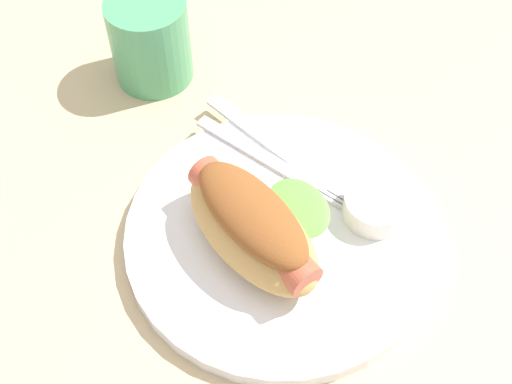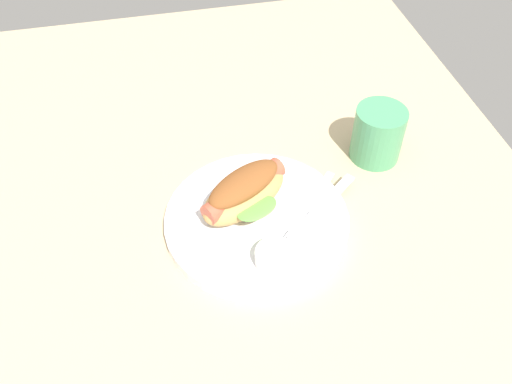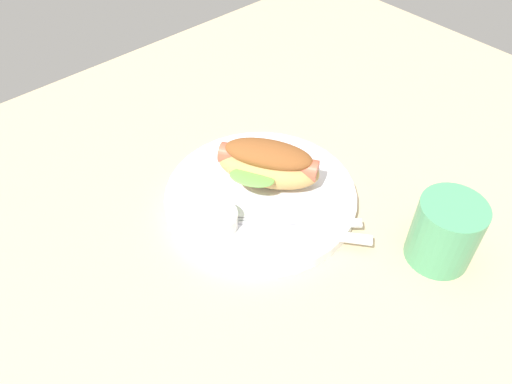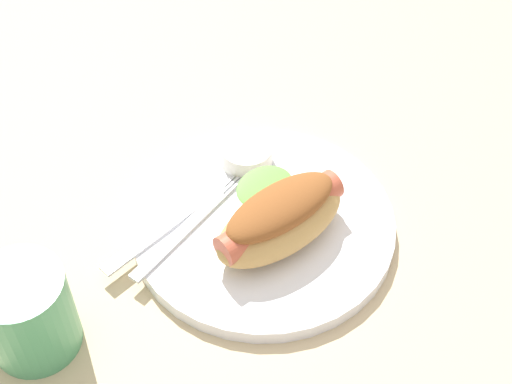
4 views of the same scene
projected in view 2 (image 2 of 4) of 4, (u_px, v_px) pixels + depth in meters
ground_plane at (246, 220)px, 78.52cm from camera, size 120.00×90.00×1.80cm
plate at (257, 221)px, 76.17cm from camera, size 25.92×25.92×1.60cm
hot_dog at (243, 192)px, 74.69cm from camera, size 13.69×15.58×6.03cm
sauce_ramekin at (276, 257)px, 69.50cm from camera, size 5.39×5.39×2.22cm
fork at (307, 207)px, 76.61cm from camera, size 12.59×12.12×0.40cm
knife at (323, 206)px, 76.73cm from camera, size 10.56×12.71×0.36cm
drinking_cup at (378, 134)px, 83.29cm from camera, size 7.82×7.82×8.82cm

